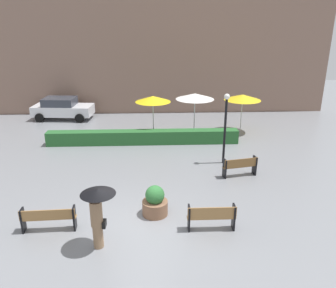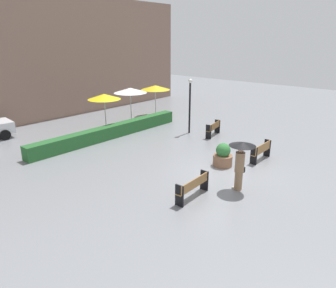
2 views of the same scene
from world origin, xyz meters
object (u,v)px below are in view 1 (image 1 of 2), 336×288
object	(u,v)px
pedestrian_with_umbrella	(97,209)
patio_umbrella_white	(195,96)
bench_near_left	(48,217)
lamp_post	(225,121)
patio_umbrella_yellow_far	(243,97)
parked_car	(62,108)
bench_near_right	(212,216)
bench_far_right	(240,166)
planter_pot	(155,202)
patio_umbrella_yellow	(153,99)

from	to	relation	value
pedestrian_with_umbrella	patio_umbrella_white	distance (m)	11.99
bench_near_left	lamp_post	distance (m)	9.20
patio_umbrella_white	bench_near_left	bearing A→B (deg)	-121.04
pedestrian_with_umbrella	patio_umbrella_yellow_far	world-z (taller)	patio_umbrella_yellow_far
pedestrian_with_umbrella	patio_umbrella_white	xyz separation A→B (m)	(4.28, 11.15, 1.06)
patio_umbrella_white	parked_car	xyz separation A→B (m)	(-9.12, 4.00, -1.63)
bench_near_left	lamp_post	bearing A→B (deg)	38.41
bench_near_left	pedestrian_with_umbrella	size ratio (longest dim) A/B	0.90
bench_near_right	bench_far_right	size ratio (longest dim) A/B	1.01
bench_near_left	planter_pot	distance (m)	3.73
patio_umbrella_yellow_far	parked_car	size ratio (longest dim) A/B	0.56
lamp_post	bench_near_left	bearing A→B (deg)	-141.59
bench_near_left	patio_umbrella_white	world-z (taller)	patio_umbrella_white
bench_near_left	pedestrian_with_umbrella	xyz separation A→B (m)	(1.86, -0.96, 0.87)
patio_umbrella_yellow	patio_umbrella_yellow_far	size ratio (longest dim) A/B	1.05
lamp_post	parked_car	size ratio (longest dim) A/B	0.81
bench_near_right	patio_umbrella_white	world-z (taller)	patio_umbrella_white
bench_far_right	patio_umbrella_yellow_far	bearing A→B (deg)	76.01
bench_near_left	bench_near_right	bearing A→B (deg)	-2.04
pedestrian_with_umbrella	bench_near_left	bearing A→B (deg)	152.60
bench_near_right	bench_near_left	world-z (taller)	bench_near_right
patio_umbrella_yellow_far	parked_car	distance (m)	12.77
patio_umbrella_yellow	lamp_post	bearing A→B (deg)	-50.64
patio_umbrella_yellow_far	bench_far_right	bearing A→B (deg)	-103.99
bench_far_right	planter_pot	size ratio (longest dim) A/B	1.43
patio_umbrella_yellow	parked_car	bearing A→B (deg)	146.77
bench_near_left	planter_pot	world-z (taller)	planter_pot
planter_pot	lamp_post	distance (m)	6.10
pedestrian_with_umbrella	patio_umbrella_yellow	world-z (taller)	patio_umbrella_yellow
patio_umbrella_white	patio_umbrella_yellow_far	xyz separation A→B (m)	(3.05, 0.44, -0.19)
bench_far_right	patio_umbrella_yellow	world-z (taller)	patio_umbrella_yellow
planter_pot	bench_near_left	bearing A→B (deg)	-165.96
patio_umbrella_white	bench_near_right	bearing A→B (deg)	-93.36
planter_pot	patio_umbrella_yellow	bearing A→B (deg)	90.18
bench_near_left	lamp_post	size ratio (longest dim) A/B	0.52
pedestrian_with_umbrella	parked_car	size ratio (longest dim) A/B	0.47
bench_far_right	bench_near_left	size ratio (longest dim) A/B	0.89
pedestrian_with_umbrella	planter_pot	bearing A→B (deg)	46.74
bench_near_left	planter_pot	bearing A→B (deg)	14.04
bench_near_right	planter_pot	xyz separation A→B (m)	(-1.91, 1.10, -0.05)
bench_near_right	lamp_post	world-z (taller)	lamp_post
bench_far_right	pedestrian_with_umbrella	size ratio (longest dim) A/B	0.80
bench_far_right	patio_umbrella_white	xyz separation A→B (m)	(-1.40, 6.18, 1.91)
bench_near_left	patio_umbrella_white	xyz separation A→B (m)	(6.13, 10.19, 1.93)
patio_umbrella_yellow	patio_umbrella_white	world-z (taller)	patio_umbrella_white
bench_far_right	lamp_post	world-z (taller)	lamp_post
patio_umbrella_yellow	patio_umbrella_white	bearing A→B (deg)	6.70
bench_near_right	parked_car	xyz separation A→B (m)	(-8.51, 14.39, 0.27)
patio_umbrella_white	parked_car	size ratio (longest dim) A/B	0.60
pedestrian_with_umbrella	patio_umbrella_yellow	distance (m)	11.04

